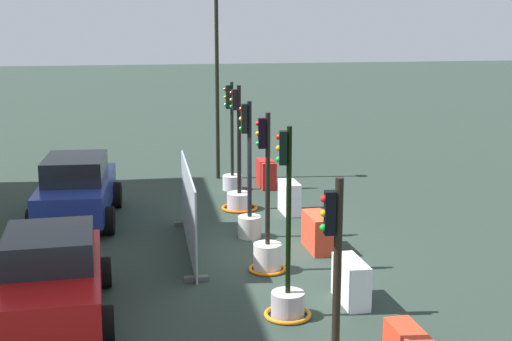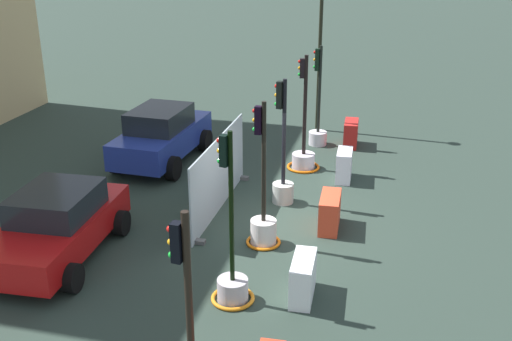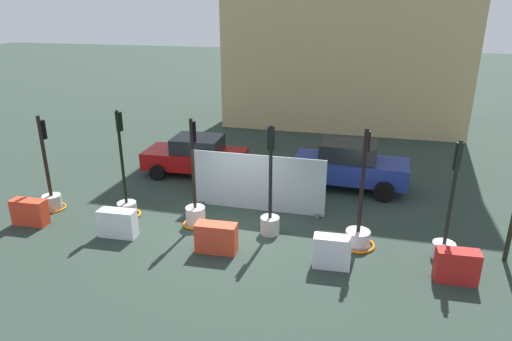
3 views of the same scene
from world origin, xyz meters
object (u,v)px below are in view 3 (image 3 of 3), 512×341
(car_blue_estate, at_px, (350,166))
(car_red_compact, at_px, (196,155))
(construction_barrier_3, at_px, (332,252))
(traffic_light_4, at_px, (358,230))
(construction_barrier_1, at_px, (118,223))
(construction_barrier_0, at_px, (30,212))
(construction_barrier_2, at_px, (216,238))
(construction_barrier_4, at_px, (457,266))
(traffic_light_5, at_px, (446,235))
(traffic_light_1, at_px, (126,201))
(traffic_light_2, at_px, (195,208))
(traffic_light_3, at_px, (270,211))
(traffic_light_0, at_px, (51,192))

(car_blue_estate, distance_m, car_red_compact, 6.13)
(construction_barrier_3, xyz_separation_m, car_red_compact, (-6.02, 5.69, 0.33))
(traffic_light_4, bearing_deg, construction_barrier_1, -170.25)
(construction_barrier_1, bearing_deg, construction_barrier_3, -1.04)
(traffic_light_4, xyz_separation_m, construction_barrier_0, (-10.03, -1.18, -0.08))
(construction_barrier_1, relative_size, car_blue_estate, 0.27)
(construction_barrier_2, height_order, construction_barrier_4, construction_barrier_4)
(construction_barrier_0, relative_size, construction_barrier_1, 0.97)
(traffic_light_4, distance_m, traffic_light_5, 2.30)
(construction_barrier_0, bearing_deg, car_blue_estate, 30.35)
(construction_barrier_2, bearing_deg, traffic_light_1, 158.03)
(traffic_light_1, height_order, construction_barrier_1, traffic_light_1)
(traffic_light_2, relative_size, traffic_light_3, 1.02)
(construction_barrier_4, bearing_deg, car_blue_estate, 117.96)
(traffic_light_3, distance_m, car_red_compact, 5.88)
(traffic_light_2, xyz_separation_m, construction_barrier_1, (-1.97, -1.28, -0.14))
(traffic_light_2, xyz_separation_m, traffic_light_5, (7.28, -0.17, 0.11))
(traffic_light_1, distance_m, construction_barrier_3, 6.93)
(construction_barrier_1, bearing_deg, traffic_light_1, 108.79)
(traffic_light_4, relative_size, construction_barrier_0, 3.16)
(traffic_light_0, height_order, traffic_light_5, traffic_light_5)
(traffic_light_4, xyz_separation_m, traffic_light_5, (2.29, -0.09, 0.19))
(traffic_light_3, bearing_deg, car_red_compact, 133.44)
(traffic_light_1, xyz_separation_m, car_red_compact, (0.76, 4.24, 0.25))
(construction_barrier_0, xyz_separation_m, construction_barrier_2, (6.22, -0.13, 0.01))
(construction_barrier_4, xyz_separation_m, car_blue_estate, (-2.97, 5.59, 0.46))
(construction_barrier_0, bearing_deg, construction_barrier_3, -0.77)
(traffic_light_1, height_order, construction_barrier_4, traffic_light_1)
(construction_barrier_3, xyz_separation_m, car_blue_estate, (0.11, 5.70, 0.44))
(traffic_light_2, distance_m, construction_barrier_2, 1.83)
(construction_barrier_2, bearing_deg, car_red_compact, 116.42)
(traffic_light_1, relative_size, construction_barrier_4, 3.36)
(traffic_light_2, bearing_deg, traffic_light_0, -179.07)
(construction_barrier_1, xyz_separation_m, construction_barrier_4, (9.40, -0.00, 0.00))
(traffic_light_4, relative_size, construction_barrier_3, 3.52)
(construction_barrier_3, relative_size, car_red_compact, 0.24)
(construction_barrier_4, xyz_separation_m, car_red_compact, (-9.09, 5.58, 0.35))
(traffic_light_3, height_order, traffic_light_5, traffic_light_3)
(traffic_light_2, distance_m, car_blue_estate, 6.21)
(traffic_light_1, xyz_separation_m, construction_barrier_2, (3.59, -1.45, -0.10))
(traffic_light_2, bearing_deg, traffic_light_3, 0.68)
(traffic_light_0, distance_m, construction_barrier_3, 9.61)
(traffic_light_5, bearing_deg, construction_barrier_4, -82.08)
(traffic_light_5, distance_m, construction_barrier_2, 6.24)
(traffic_light_1, height_order, car_blue_estate, traffic_light_1)
(construction_barrier_4, relative_size, car_blue_estate, 0.25)
(traffic_light_5, relative_size, construction_barrier_4, 3.20)
(construction_barrier_1, bearing_deg, construction_barrier_2, -2.17)
(traffic_light_1, relative_size, construction_barrier_0, 3.19)
(traffic_light_2, xyz_separation_m, car_red_compact, (-1.66, 4.30, 0.21))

